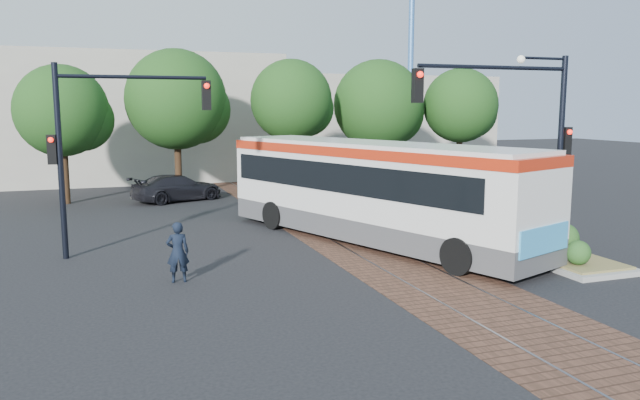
% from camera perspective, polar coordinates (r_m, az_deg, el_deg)
% --- Properties ---
extents(ground, '(120.00, 120.00, 0.00)m').
position_cam_1_polar(ground, '(19.08, 7.14, -5.76)').
color(ground, black).
rests_on(ground, ground).
extents(trackbed, '(3.60, 40.00, 0.02)m').
position_cam_1_polar(trackbed, '(22.63, 2.61, -3.42)').
color(trackbed, brown).
rests_on(trackbed, ground).
extents(tree_row, '(26.40, 5.60, 7.67)m').
position_cam_1_polar(tree_row, '(34.29, -3.31, 8.77)').
color(tree_row, '#382314').
rests_on(tree_row, ground).
extents(warehouses, '(40.00, 13.00, 8.00)m').
position_cam_1_polar(warehouses, '(45.94, -9.71, 7.29)').
color(warehouses, '#ADA899').
rests_on(warehouses, ground).
extents(crane, '(8.00, 0.50, 18.00)m').
position_cam_1_polar(crane, '(57.30, 8.34, 14.62)').
color(crane, '#3F72B2').
rests_on(crane, ground).
extents(city_bus, '(7.21, 13.11, 3.48)m').
position_cam_1_polar(city_bus, '(21.67, 4.78, 1.21)').
color(city_bus, '#434346').
rests_on(city_bus, ground).
extents(traffic_island, '(2.20, 5.20, 1.13)m').
position_cam_1_polar(traffic_island, '(20.87, 20.25, -4.06)').
color(traffic_island, gray).
rests_on(traffic_island, ground).
extents(signal_pole_main, '(5.49, 0.46, 6.00)m').
position_cam_1_polar(signal_pole_main, '(19.89, 18.51, 6.57)').
color(signal_pole_main, black).
rests_on(signal_pole_main, ground).
extents(signal_pole_left, '(4.99, 0.34, 6.00)m').
position_cam_1_polar(signal_pole_left, '(20.53, -19.63, 5.74)').
color(signal_pole_left, black).
rests_on(signal_pole_left, ground).
extents(officer, '(0.63, 0.43, 1.65)m').
position_cam_1_polar(officer, '(17.18, -12.88, -4.67)').
color(officer, black).
rests_on(officer, ground).
extents(parked_car, '(4.97, 3.45, 1.34)m').
position_cam_1_polar(parked_car, '(32.06, -12.93, 1.09)').
color(parked_car, black).
rests_on(parked_car, ground).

